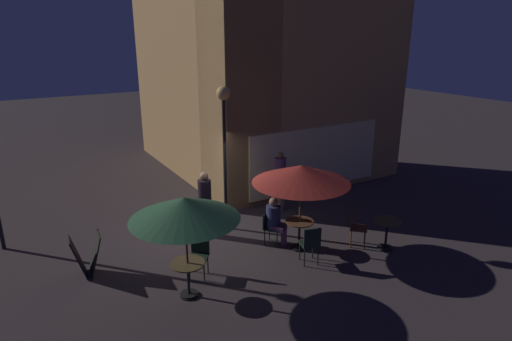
% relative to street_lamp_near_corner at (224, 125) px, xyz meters
% --- Properties ---
extents(ground_plane, '(60.00, 60.00, 0.00)m').
position_rel_street_lamp_near_corner_xyz_m(ground_plane, '(-0.62, -0.03, -2.96)').
color(ground_plane, '#382F30').
extents(cafe_building, '(7.34, 8.61, 9.33)m').
position_rel_street_lamp_near_corner_xyz_m(cafe_building, '(2.75, 3.65, 1.70)').
color(cafe_building, tan).
rests_on(cafe_building, ground).
extents(street_lamp_near_corner, '(0.37, 0.37, 3.96)m').
position_rel_street_lamp_near_corner_xyz_m(street_lamp_near_corner, '(0.00, 0.00, 0.00)').
color(street_lamp_near_corner, black).
rests_on(street_lamp_near_corner, ground).
extents(menu_sandwich_board, '(0.71, 0.61, 0.95)m').
position_rel_street_lamp_near_corner_xyz_m(menu_sandwich_board, '(-3.81, -0.59, -2.47)').
color(menu_sandwich_board, black).
rests_on(menu_sandwich_board, ground).
extents(cafe_table_0, '(0.71, 0.71, 0.76)m').
position_rel_street_lamp_near_corner_xyz_m(cafe_table_0, '(1.03, -2.02, -2.41)').
color(cafe_table_0, black).
rests_on(cafe_table_0, ground).
extents(cafe_table_1, '(0.71, 0.71, 0.77)m').
position_rel_street_lamp_near_corner_xyz_m(cafe_table_1, '(-2.17, -2.52, -2.40)').
color(cafe_table_1, black).
rests_on(cafe_table_1, ground).
extents(cafe_table_2, '(0.67, 0.67, 0.77)m').
position_rel_street_lamp_near_corner_xyz_m(cafe_table_2, '(2.94, -3.13, -2.42)').
color(cafe_table_2, black).
rests_on(cafe_table_2, ground).
extents(patio_umbrella_0, '(2.40, 2.40, 2.22)m').
position_rel_street_lamp_near_corner_xyz_m(patio_umbrella_0, '(1.03, -2.02, -0.96)').
color(patio_umbrella_0, black).
rests_on(patio_umbrella_0, ground).
extents(patio_umbrella_1, '(2.20, 2.20, 2.20)m').
position_rel_street_lamp_near_corner_xyz_m(patio_umbrella_1, '(-2.17, -2.52, -0.99)').
color(patio_umbrella_1, black).
rests_on(patio_umbrella_1, ground).
extents(cafe_chair_0, '(0.59, 0.59, 0.85)m').
position_rel_street_lamp_near_corner_xyz_m(cafe_chair_0, '(0.56, -1.39, -2.44)').
color(cafe_chair_0, black).
rests_on(cafe_chair_0, ground).
extents(cafe_chair_1, '(0.52, 0.52, 0.96)m').
position_rel_street_lamp_near_corner_xyz_m(cafe_chair_1, '(0.79, -2.79, -2.37)').
color(cafe_chair_1, black).
rests_on(cafe_chair_1, ground).
extents(cafe_chair_2, '(0.59, 0.59, 0.97)m').
position_rel_street_lamp_near_corner_xyz_m(cafe_chair_2, '(-1.62, -1.85, -2.38)').
color(cafe_chair_2, black).
rests_on(cafe_chair_2, ground).
extents(cafe_chair_3, '(0.60, 0.60, 0.94)m').
position_rel_street_lamp_near_corner_xyz_m(cafe_chair_3, '(2.37, -2.59, -2.38)').
color(cafe_chair_3, '#523218').
rests_on(cafe_chair_3, ground).
extents(patron_seated_0, '(0.53, 0.56, 1.28)m').
position_rel_street_lamp_near_corner_xyz_m(patron_seated_0, '(0.64, -1.50, -2.23)').
color(patron_seated_0, '#5A3761').
rests_on(patron_seated_0, ground).
extents(patron_standing_1, '(0.35, 0.35, 1.86)m').
position_rel_street_lamp_near_corner_xyz_m(patron_standing_1, '(2.00, 0.31, -2.02)').
color(patron_standing_1, '#826852').
rests_on(patron_standing_1, ground).
extents(patron_standing_2, '(0.35, 0.35, 1.79)m').
position_rel_street_lamp_near_corner_xyz_m(patron_standing_2, '(-0.67, -0.11, -2.05)').
color(patron_standing_2, '#461F14').
rests_on(patron_standing_2, ground).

